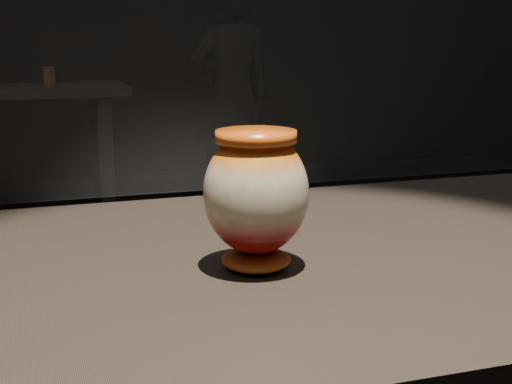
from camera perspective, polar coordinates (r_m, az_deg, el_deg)
main_vase at (r=0.96m, az=0.00°, el=-0.20°), size 0.18×0.18×0.19m
back_vase_right at (r=4.34m, az=-16.24°, el=8.90°), size 0.07×0.07×0.11m
visitor at (r=4.74m, az=-1.94°, el=7.56°), size 0.61×0.45×1.55m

